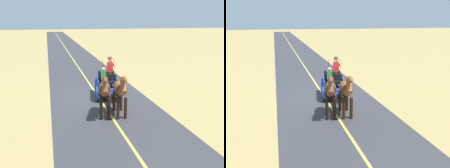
{
  "view_description": "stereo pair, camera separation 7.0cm",
  "coord_description": "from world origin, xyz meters",
  "views": [
    {
      "loc": [
        2.79,
        14.19,
        4.63
      ],
      "look_at": [
        -0.55,
        1.57,
        1.1
      ],
      "focal_mm": 38.74,
      "sensor_mm": 36.0,
      "label": 1
    },
    {
      "loc": [
        2.72,
        14.2,
        4.63
      ],
      "look_at": [
        -0.55,
        1.57,
        1.1
      ],
      "focal_mm": 38.74,
      "sensor_mm": 36.0,
      "label": 2
    }
  ],
  "objects": [
    {
      "name": "ground_plane",
      "position": [
        0.0,
        0.0,
        0.0
      ],
      "size": [
        200.0,
        200.0,
        0.0
      ],
      "primitive_type": "plane",
      "color": "tan"
    },
    {
      "name": "road_surface",
      "position": [
        0.0,
        0.0,
        0.0
      ],
      "size": [
        5.71,
        160.0,
        0.01
      ],
      "primitive_type": "cube",
      "color": "#38383D",
      "rests_on": "ground"
    },
    {
      "name": "road_centre_stripe",
      "position": [
        0.0,
        0.0,
        0.01
      ],
      "size": [
        0.12,
        160.0,
        0.0
      ],
      "primitive_type": "cube",
      "color": "#DBCC4C",
      "rests_on": "road_surface"
    },
    {
      "name": "horse_drawn_carriage",
      "position": [
        -0.54,
        0.45,
        0.82
      ],
      "size": [
        1.76,
        4.51,
        2.5
      ],
      "color": "#1E3899",
      "rests_on": "ground"
    },
    {
      "name": "horse_near_side",
      "position": [
        -0.45,
        3.5,
        1.32
      ],
      "size": [
        0.71,
        2.14,
        2.21
      ],
      "color": "brown",
      "rests_on": "ground"
    },
    {
      "name": "horse_off_side",
      "position": [
        0.29,
        3.39,
        1.32
      ],
      "size": [
        0.86,
        2.15,
        2.21
      ],
      "color": "brown",
      "rests_on": "ground"
    }
  ]
}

